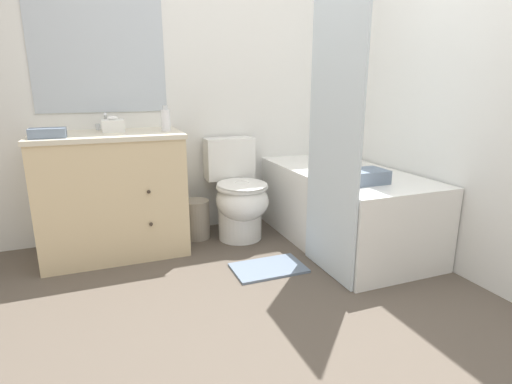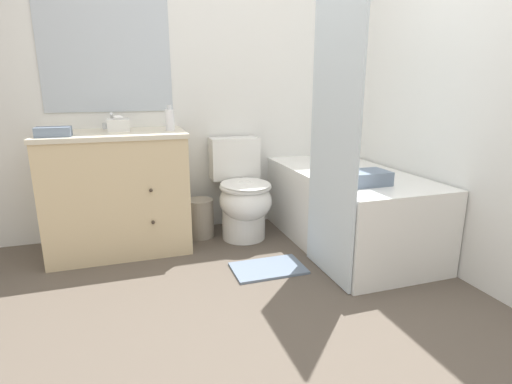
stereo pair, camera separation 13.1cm
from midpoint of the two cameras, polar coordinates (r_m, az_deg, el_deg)
name	(u,v)px [view 1 (the left image)]	position (r m, az deg, el deg)	size (l,w,h in m)	color
ground_plane	(295,330)	(2.06, 3.63, -19.16)	(14.00, 14.00, 0.00)	brown
wall_back	(203,73)	(3.28, -8.83, 16.42)	(8.00, 0.06, 2.50)	silver
wall_right	(407,72)	(3.09, 19.64, 15.84)	(0.05, 2.63, 2.50)	silver
vanity_cabinet	(113,192)	(2.98, -20.95, -0.07)	(0.96, 0.60, 0.85)	beige
sink_faucet	(106,125)	(3.11, -21.79, 8.89)	(0.14, 0.12, 0.12)	silver
toilet	(239,196)	(3.08, -3.69, -0.54)	(0.39, 0.62, 0.76)	white
bathtub	(343,206)	(3.05, 11.12, -2.01)	(0.74, 1.44, 0.56)	white
shower_curtain	(334,121)	(2.38, 9.55, 9.90)	(0.02, 0.55, 1.90)	silver
wastebasket	(196,219)	(3.16, -9.72, -3.86)	(0.21, 0.21, 0.30)	gray
tissue_box	(113,125)	(2.95, -20.96, 8.87)	(0.15, 0.15, 0.11)	white
soap_dispenser	(166,120)	(2.89, -14.06, 10.00)	(0.06, 0.06, 0.18)	silver
hand_towel_folded	(48,133)	(2.77, -28.84, 7.39)	(0.20, 0.12, 0.06)	slate
bath_towel_folded	(362,177)	(2.60, 13.51, 2.14)	(0.31, 0.19, 0.09)	slate
bath_mat	(268,268)	(2.64, 0.35, -10.81)	(0.46, 0.30, 0.02)	slate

